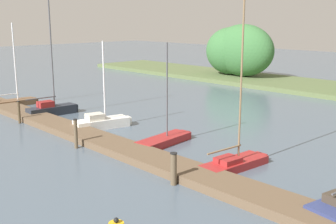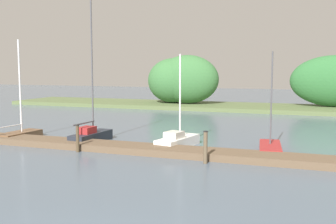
{
  "view_description": "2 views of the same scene",
  "coord_description": "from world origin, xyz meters",
  "px_view_note": "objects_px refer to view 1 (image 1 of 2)",
  "views": [
    {
      "loc": [
        17.9,
        0.03,
        6.37
      ],
      "look_at": [
        3.21,
        13.96,
        1.88
      ],
      "focal_mm": 45.21,
      "sensor_mm": 36.0,
      "label": 1
    },
    {
      "loc": [
        4.62,
        -6.93,
        4.33
      ],
      "look_at": [
        -3.16,
        14.29,
        1.88
      ],
      "focal_mm": 43.26,
      "sensor_mm": 36.0,
      "label": 2
    }
  ],
  "objects_px": {
    "sailboat_2": "(103,122)",
    "sailboat_3": "(166,139)",
    "sailboat_0": "(17,101)",
    "sailboat_4": "(236,160)",
    "mooring_piling_1": "(19,112)",
    "mooring_piling_3": "(174,169)",
    "mooring_piling_2": "(76,133)",
    "sailboat_1": "(53,108)"
  },
  "relations": [
    {
      "from": "mooring_piling_1",
      "to": "mooring_piling_3",
      "type": "height_order",
      "value": "mooring_piling_1"
    },
    {
      "from": "sailboat_0",
      "to": "sailboat_4",
      "type": "distance_m",
      "value": 19.79
    },
    {
      "from": "sailboat_4",
      "to": "sailboat_3",
      "type": "bearing_deg",
      "value": 90.09
    },
    {
      "from": "mooring_piling_3",
      "to": "sailboat_4",
      "type": "bearing_deg",
      "value": 81.54
    },
    {
      "from": "sailboat_2",
      "to": "sailboat_3",
      "type": "distance_m",
      "value": 4.92
    },
    {
      "from": "sailboat_2",
      "to": "mooring_piling_2",
      "type": "height_order",
      "value": "sailboat_2"
    },
    {
      "from": "sailboat_2",
      "to": "sailboat_3",
      "type": "height_order",
      "value": "sailboat_3"
    },
    {
      "from": "sailboat_0",
      "to": "sailboat_4",
      "type": "relative_size",
      "value": 0.74
    },
    {
      "from": "sailboat_1",
      "to": "mooring_piling_3",
      "type": "bearing_deg",
      "value": -97.14
    },
    {
      "from": "mooring_piling_3",
      "to": "sailboat_1",
      "type": "bearing_deg",
      "value": 169.58
    },
    {
      "from": "sailboat_1",
      "to": "sailboat_0",
      "type": "bearing_deg",
      "value": 97.12
    },
    {
      "from": "mooring_piling_2",
      "to": "mooring_piling_3",
      "type": "height_order",
      "value": "mooring_piling_2"
    },
    {
      "from": "sailboat_2",
      "to": "sailboat_3",
      "type": "bearing_deg",
      "value": -72.16
    },
    {
      "from": "sailboat_0",
      "to": "sailboat_3",
      "type": "height_order",
      "value": "sailboat_0"
    },
    {
      "from": "sailboat_1",
      "to": "sailboat_4",
      "type": "bearing_deg",
      "value": -84.22
    },
    {
      "from": "sailboat_0",
      "to": "sailboat_2",
      "type": "distance_m",
      "value": 10.11
    },
    {
      "from": "mooring_piling_3",
      "to": "mooring_piling_1",
      "type": "bearing_deg",
      "value": -179.91
    },
    {
      "from": "sailboat_2",
      "to": "mooring_piling_1",
      "type": "distance_m",
      "value": 5.46
    },
    {
      "from": "sailboat_1",
      "to": "sailboat_2",
      "type": "bearing_deg",
      "value": -81.93
    },
    {
      "from": "sailboat_0",
      "to": "mooring_piling_1",
      "type": "height_order",
      "value": "sailboat_0"
    },
    {
      "from": "sailboat_1",
      "to": "mooring_piling_3",
      "type": "xyz_separation_m",
      "value": [
        14.41,
        -2.65,
        0.19
      ]
    },
    {
      "from": "sailboat_1",
      "to": "sailboat_3",
      "type": "distance_m",
      "value": 10.16
    },
    {
      "from": "mooring_piling_2",
      "to": "mooring_piling_3",
      "type": "relative_size",
      "value": 1.15
    },
    {
      "from": "mooring_piling_1",
      "to": "mooring_piling_2",
      "type": "height_order",
      "value": "mooring_piling_2"
    },
    {
      "from": "sailboat_3",
      "to": "mooring_piling_3",
      "type": "relative_size",
      "value": 3.98
    },
    {
      "from": "sailboat_1",
      "to": "mooring_piling_2",
      "type": "bearing_deg",
      "value": -107.27
    },
    {
      "from": "sailboat_3",
      "to": "sailboat_4",
      "type": "relative_size",
      "value": 0.64
    },
    {
      "from": "sailboat_2",
      "to": "mooring_piling_1",
      "type": "bearing_deg",
      "value": 136.28
    },
    {
      "from": "sailboat_4",
      "to": "mooring_piling_1",
      "type": "xyz_separation_m",
      "value": [
        -14.15,
        -3.32,
        0.38
      ]
    },
    {
      "from": "sailboat_0",
      "to": "mooring_piling_2",
      "type": "bearing_deg",
      "value": -97.61
    },
    {
      "from": "sailboat_1",
      "to": "mooring_piling_2",
      "type": "relative_size",
      "value": 5.7
    },
    {
      "from": "sailboat_0",
      "to": "mooring_piling_2",
      "type": "height_order",
      "value": "sailboat_0"
    },
    {
      "from": "sailboat_3",
      "to": "mooring_piling_3",
      "type": "distance_m",
      "value": 5.64
    },
    {
      "from": "sailboat_3",
      "to": "mooring_piling_2",
      "type": "xyz_separation_m",
      "value": [
        -2.48,
        -3.84,
        0.52
      ]
    },
    {
      "from": "mooring_piling_1",
      "to": "mooring_piling_3",
      "type": "distance_m",
      "value": 13.66
    },
    {
      "from": "sailboat_0",
      "to": "mooring_piling_1",
      "type": "distance_m",
      "value": 6.09
    },
    {
      "from": "sailboat_0",
      "to": "sailboat_4",
      "type": "xyz_separation_m",
      "value": [
        19.76,
        0.97,
        0.01
      ]
    },
    {
      "from": "sailboat_1",
      "to": "mooring_piling_2",
      "type": "distance_m",
      "value": 8.15
    },
    {
      "from": "sailboat_1",
      "to": "mooring_piling_2",
      "type": "height_order",
      "value": "sailboat_1"
    },
    {
      "from": "sailboat_1",
      "to": "sailboat_4",
      "type": "relative_size",
      "value": 1.05
    },
    {
      "from": "sailboat_2",
      "to": "mooring_piling_1",
      "type": "xyz_separation_m",
      "value": [
        -4.47,
        -3.11,
        0.35
      ]
    },
    {
      "from": "sailboat_1",
      "to": "mooring_piling_1",
      "type": "height_order",
      "value": "sailboat_1"
    }
  ]
}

